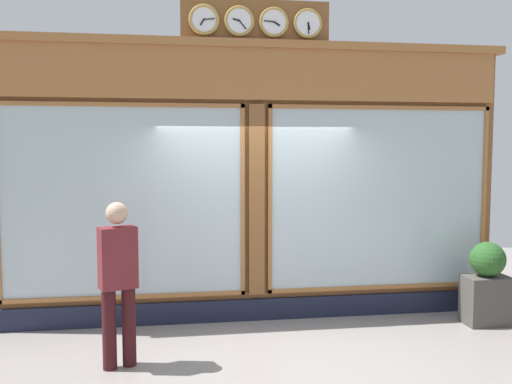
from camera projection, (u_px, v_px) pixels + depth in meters
name	position (u px, v px, depth m)	size (l,w,h in m)	color
shop_facade	(255.00, 180.00, 6.96)	(6.64, 0.42, 4.08)	brown
pedestrian	(118.00, 277.00, 5.38)	(0.41, 0.33, 1.69)	#3A1316
planter_box	(486.00, 300.00, 6.77)	(0.56, 0.36, 0.61)	#4C4742
planter_shrub	(488.00, 259.00, 6.73)	(0.44, 0.44, 0.44)	#285623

